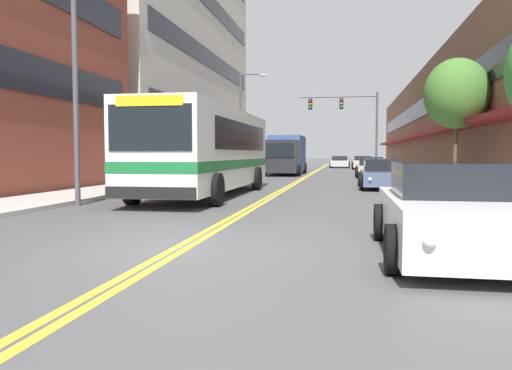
% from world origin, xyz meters
% --- Properties ---
extents(ground_plane, '(240.00, 240.00, 0.00)m').
position_xyz_m(ground_plane, '(0.00, 37.00, 0.00)').
color(ground_plane, '#4C4C4F').
extents(sidewalk_left, '(2.83, 106.00, 0.14)m').
position_xyz_m(sidewalk_left, '(-6.92, 37.00, 0.07)').
color(sidewalk_left, '#B2ADA5').
rests_on(sidewalk_left, ground_plane).
extents(sidewalk_right, '(2.83, 106.00, 0.14)m').
position_xyz_m(sidewalk_right, '(6.92, 37.00, 0.07)').
color(sidewalk_right, '#B2ADA5').
rests_on(sidewalk_right, ground_plane).
extents(centre_line, '(0.34, 106.00, 0.01)m').
position_xyz_m(centre_line, '(0.00, 37.00, 0.00)').
color(centre_line, yellow).
rests_on(centre_line, ground_plane).
extents(office_tower_left, '(12.08, 29.35, 28.09)m').
position_xyz_m(office_tower_left, '(-14.57, 32.91, 14.05)').
color(office_tower_left, '#BCB7AD').
rests_on(office_tower_left, ground_plane).
extents(storefront_row_right, '(9.10, 68.00, 8.42)m').
position_xyz_m(storefront_row_right, '(12.56, 37.00, 4.20)').
color(storefront_row_right, brown).
rests_on(storefront_row_right, ground_plane).
extents(city_bus, '(2.96, 11.17, 3.17)m').
position_xyz_m(city_bus, '(-2.44, 10.19, 1.79)').
color(city_bus, silver).
rests_on(city_bus, ground_plane).
extents(car_red_parked_left_near, '(2.21, 4.73, 1.34)m').
position_xyz_m(car_red_parked_left_near, '(-4.28, 31.98, 0.63)').
color(car_red_parked_left_near, maroon).
rests_on(car_red_parked_left_near, ground_plane).
extents(car_dark_grey_parked_left_far, '(1.99, 4.20, 1.40)m').
position_xyz_m(car_dark_grey_parked_left_far, '(-4.35, 24.33, 0.66)').
color(car_dark_grey_parked_left_far, '#38383D').
rests_on(car_dark_grey_parked_left_far, ground_plane).
extents(car_white_parked_right_foreground, '(2.20, 4.38, 1.44)m').
position_xyz_m(car_white_parked_right_foreground, '(4.32, 0.00, 0.67)').
color(car_white_parked_right_foreground, white).
rests_on(car_white_parked_right_foreground, ground_plane).
extents(car_slate_blue_parked_right_mid, '(2.07, 4.72, 1.33)m').
position_xyz_m(car_slate_blue_parked_right_mid, '(4.28, 15.22, 0.62)').
color(car_slate_blue_parked_right_mid, '#475675').
rests_on(car_slate_blue_parked_right_mid, ground_plane).
extents(car_beige_parked_right_far, '(1.99, 4.26, 1.34)m').
position_xyz_m(car_beige_parked_right_far, '(4.27, 25.89, 0.62)').
color(car_beige_parked_right_far, '#BCAD89').
rests_on(car_beige_parked_right_far, ground_plane).
extents(car_champagne_parked_right_end, '(2.11, 4.81, 1.33)m').
position_xyz_m(car_champagne_parked_right_end, '(4.26, 43.86, 0.63)').
color(car_champagne_parked_right_end, beige).
rests_on(car_champagne_parked_right_end, ground_plane).
extents(car_silver_moving_lead, '(2.19, 4.83, 1.29)m').
position_xyz_m(car_silver_moving_lead, '(1.93, 48.34, 0.61)').
color(car_silver_moving_lead, '#B7B7BC').
rests_on(car_silver_moving_lead, ground_plane).
extents(box_truck, '(2.67, 7.22, 2.89)m').
position_xyz_m(box_truck, '(-1.77, 28.97, 1.50)').
color(box_truck, '#232328').
rests_on(box_truck, ground_plane).
extents(traffic_signal_mast, '(6.79, 0.38, 6.83)m').
position_xyz_m(traffic_signal_mast, '(2.93, 36.16, 4.89)').
color(traffic_signal_mast, '#47474C').
rests_on(traffic_signal_mast, ground_plane).
extents(street_lamp_left_near, '(2.56, 0.28, 7.08)m').
position_xyz_m(street_lamp_left_near, '(-4.90, 5.83, 4.30)').
color(street_lamp_left_near, '#47474C').
rests_on(street_lamp_left_near, ground_plane).
extents(street_lamp_left_far, '(2.09, 0.28, 7.69)m').
position_xyz_m(street_lamp_left_far, '(-5.02, 29.36, 4.57)').
color(street_lamp_left_far, '#47474C').
rests_on(street_lamp_left_far, ground_plane).
extents(street_tree_right_mid, '(2.74, 2.74, 5.52)m').
position_xyz_m(street_tree_right_mid, '(7.32, 14.80, 4.13)').
color(street_tree_right_mid, brown).
rests_on(street_tree_right_mid, sidewalk_right).
extents(fire_hydrant, '(0.35, 0.27, 0.78)m').
position_xyz_m(fire_hydrant, '(5.95, 8.65, 0.52)').
color(fire_hydrant, yellow).
rests_on(fire_hydrant, sidewalk_right).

